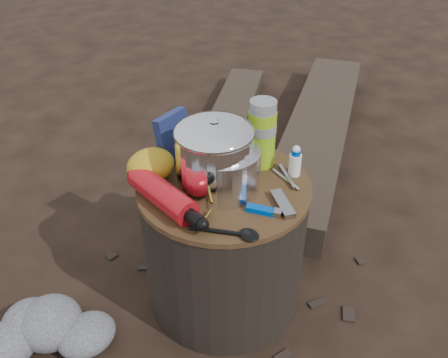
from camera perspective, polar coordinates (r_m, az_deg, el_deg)
ground at (r=1.65m, az=0.00°, el=-13.75°), size 60.00×60.00×0.00m
stump at (r=1.49m, az=0.00°, el=-7.87°), size 0.50×0.50×0.46m
log_main at (r=2.45m, az=11.47°, el=5.79°), size 1.54×1.24×0.14m
log_small at (r=2.62m, az=0.96°, el=7.96°), size 0.96×0.90×0.09m
foil_windscreen at (r=1.29m, az=-0.15°, el=1.24°), size 0.21×0.21×0.13m
camping_pot at (r=1.27m, az=-1.17°, el=2.91°), size 0.21×0.21×0.21m
fuel_bottle at (r=1.25m, az=-7.50°, el=-1.92°), size 0.10×0.30×0.07m
thermos at (r=1.38m, az=4.66°, el=5.56°), size 0.08×0.08×0.21m
travel_mug at (r=1.45m, az=0.37°, el=4.84°), size 0.07×0.07×0.10m
stuff_sack at (r=1.35m, az=-9.00°, el=1.65°), size 0.14×0.12×0.10m
food_pouch at (r=1.42m, az=-6.24°, el=5.10°), size 0.12×0.06×0.15m
lighter at (r=1.23m, az=4.49°, el=-3.76°), size 0.07×0.09×0.02m
multitool at (r=1.26m, az=7.20°, el=-3.04°), size 0.07×0.12×0.02m
pot_grabber at (r=1.36m, az=7.57°, el=0.06°), size 0.06×0.13×0.01m
spork at (r=1.17m, az=-0.80°, el=-6.38°), size 0.14×0.15×0.01m
squeeze_bottle at (r=1.37m, az=8.72°, el=2.06°), size 0.04×0.04×0.09m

